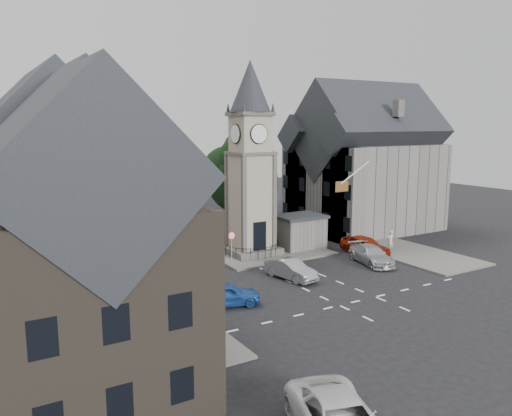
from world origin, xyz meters
TOP-DOWN VIEW (x-y plane):
  - ground at (0.00, 0.00)m, footprint 120.00×120.00m
  - pavement_west at (-12.50, 6.00)m, footprint 6.00×30.00m
  - pavement_east at (12.00, 8.00)m, footprint 6.00×26.00m
  - central_island at (1.50, 8.00)m, footprint 10.00×8.00m
  - road_markings at (0.00, -5.50)m, footprint 20.00×8.00m
  - clock_tower at (0.00, 7.99)m, footprint 4.86×4.86m
  - stone_shelter at (4.80, 7.50)m, footprint 4.30×3.30m
  - town_tree at (2.00, 13.00)m, footprint 7.20×7.20m
  - warning_sign_post at (-3.20, 5.43)m, footprint 0.70×0.19m
  - terrace_pink at (-15.50, 16.00)m, footprint 8.10×7.60m
  - terrace_cream at (-15.50, 8.00)m, footprint 8.10×7.60m
  - terrace_tudor at (-15.50, 0.00)m, footprint 8.10×7.60m
  - building_sw_stone at (-17.00, -9.00)m, footprint 8.60×7.60m
  - backdrop_west at (-12.00, 28.00)m, footprint 20.00×10.00m
  - east_building at (15.59, 11.00)m, footprint 14.40×11.40m
  - east_boundary_wall at (9.20, 10.00)m, footprint 0.40×16.00m
  - flagpole at (8.00, 4.00)m, footprint 3.68×0.10m
  - car_west_blue at (-7.50, -1.90)m, footprint 4.50×2.90m
  - car_west_silver at (-9.09, -0.28)m, footprint 4.80×1.89m
  - car_west_grey at (-11.50, 1.11)m, footprint 5.86×4.26m
  - car_island_silver at (-1.00, 0.50)m, footprint 2.23×4.49m
  - car_island_east at (6.86, 0.50)m, footprint 3.11×5.27m
  - car_east_red at (8.50, 3.00)m, footprint 2.29×4.81m
  - pedestrian at (10.98, 2.47)m, footprint 0.74×0.54m

SIDE VIEW (x-z plane):
  - ground at x=0.00m, z-range 0.00..0.00m
  - road_markings at x=0.00m, z-range 0.00..0.01m
  - pavement_west at x=-12.50m, z-range 0.00..0.14m
  - pavement_east at x=12.00m, z-range 0.00..0.14m
  - central_island at x=1.50m, z-range 0.00..0.16m
  - east_boundary_wall at x=9.20m, z-range 0.00..0.90m
  - car_island_silver at x=-1.00m, z-range 0.00..1.41m
  - car_west_blue at x=-7.50m, z-range 0.00..1.43m
  - car_island_east at x=6.86m, z-range 0.00..1.43m
  - car_west_grey at x=-11.50m, z-range 0.00..1.48m
  - car_west_silver at x=-9.09m, z-range 0.00..1.56m
  - car_east_red at x=8.50m, z-range 0.00..1.59m
  - pedestrian at x=10.98m, z-range 0.00..1.89m
  - stone_shelter at x=4.80m, z-range 0.01..3.09m
  - warning_sign_post at x=-3.20m, z-range 0.60..3.45m
  - backdrop_west at x=-12.00m, z-range 0.00..8.00m
  - building_sw_stone at x=-17.00m, z-range 0.15..10.55m
  - terrace_tudor at x=-15.50m, z-range 0.19..12.19m
  - east_building at x=15.59m, z-range -0.04..12.56m
  - terrace_pink at x=-15.50m, z-range 0.18..12.98m
  - terrace_cream at x=-15.50m, z-range 0.18..12.98m
  - town_tree at x=2.00m, z-range 1.57..12.37m
  - flagpole at x=8.00m, z-range 5.63..8.37m
  - clock_tower at x=0.00m, z-range 0.00..16.25m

